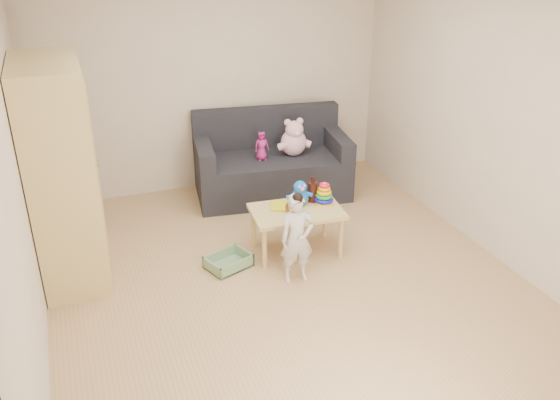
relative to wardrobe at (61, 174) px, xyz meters
name	(u,v)px	position (x,y,z in m)	size (l,w,h in m)	color
room	(285,140)	(1.72, -0.78, 0.34)	(4.50, 4.50, 4.50)	tan
wardrobe	(61,174)	(0.00, 0.00, 0.00)	(0.53, 1.06, 1.91)	#D5BA75
sofa	(272,175)	(2.22, 0.91, -0.72)	(1.70, 0.85, 0.48)	black
play_table	(296,231)	(2.00, -0.39, -0.73)	(0.85, 0.53, 0.45)	tan
storage_bin	(228,261)	(1.31, -0.43, -0.90)	(0.39, 0.29, 0.12)	gray
toddler	(297,240)	(1.82, -0.83, -0.56)	(0.30, 0.20, 0.80)	beige
pink_bear	(294,140)	(2.46, 0.86, -0.30)	(0.31, 0.27, 0.36)	#EDAEC5
doll	(262,146)	(2.08, 0.85, -0.32)	(0.16, 0.11, 0.32)	#AF2077
ring_stacker	(324,195)	(2.29, -0.35, -0.43)	(0.18, 0.18, 0.21)	#C5D40B
brown_bottle	(313,191)	(2.21, -0.27, -0.40)	(0.09, 0.09, 0.25)	black
blue_plush	(300,193)	(2.06, -0.29, -0.38)	(0.21, 0.17, 0.26)	blue
wooden_figure	(288,208)	(1.89, -0.42, -0.45)	(0.05, 0.04, 0.11)	brown
yellow_book	(282,206)	(1.89, -0.28, -0.50)	(0.22, 0.22, 0.02)	gold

